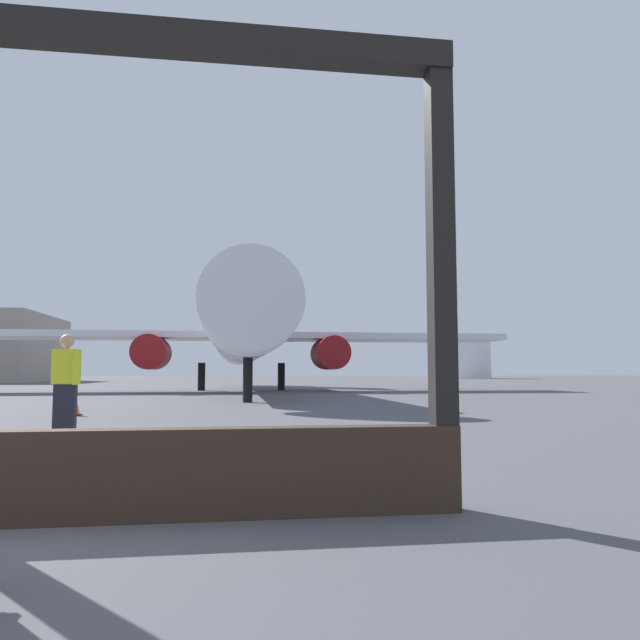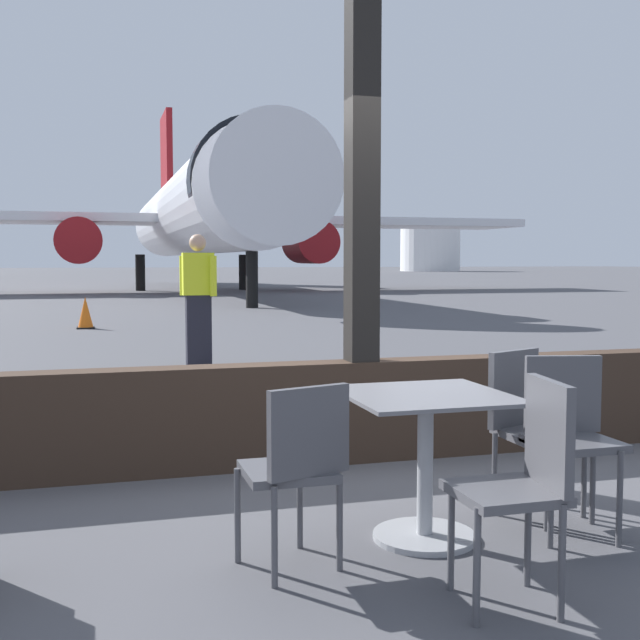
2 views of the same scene
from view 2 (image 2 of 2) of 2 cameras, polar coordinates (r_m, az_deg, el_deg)
name	(u,v)px [view 2 (image 2 of 2)]	position (r m, az deg, el deg)	size (l,w,h in m)	color
ground_plane	(127,285)	(45.25, -13.76, 2.43)	(220.00, 220.00, 0.00)	#4C4C51
window_frame	(362,263)	(5.49, 3.02, 4.11)	(7.99, 0.24, 4.02)	#38281E
dining_table	(425,454)	(4.04, 7.59, -9.57)	(0.79, 0.79, 0.74)	slate
cafe_chair_window_left	(528,417)	(4.55, 14.73, -6.79)	(0.50, 0.50, 0.90)	#4C4C51
cafe_chair_window_right	(297,460)	(3.58, -1.68, -10.04)	(0.48, 0.48, 0.86)	#4C4C51
cafe_chair_aisle_left	(525,472)	(3.35, 14.56, -10.53)	(0.44, 0.44, 0.92)	#4C4C51
cafe_chair_aisle_right	(569,426)	(4.31, 17.48, -7.30)	(0.46, 0.46, 0.90)	#4C4C51
airplane	(197,213)	(35.79, -8.86, 7.61)	(31.20, 32.65, 10.33)	silver
ground_crew_worker	(198,299)	(10.44, -8.77, 1.53)	(0.44, 0.42, 1.74)	black
traffic_cone	(85,313)	(16.94, -16.54, 0.46)	(0.36, 0.36, 0.66)	orange
fuel_storage_tank	(430,248)	(102.23, 7.94, 5.15)	(7.58, 7.58, 5.88)	white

